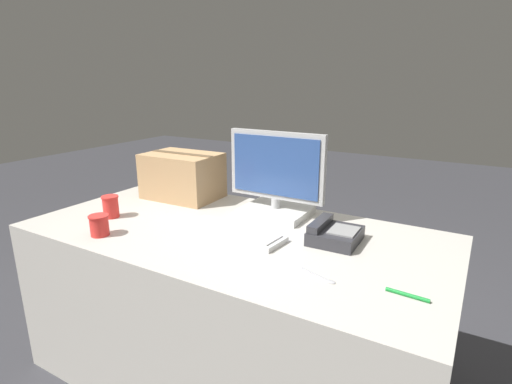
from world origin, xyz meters
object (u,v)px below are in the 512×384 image
paper_cup_right (99,225)px  pen_marker (407,295)px  desk_phone (334,234)px  spoon (323,278)px  cardboard_box (183,176)px  paper_cup_left (111,206)px  keyboard (233,232)px  monitor (276,183)px

paper_cup_right → pen_marker: size_ratio=0.68×
desk_phone → paper_cup_right: paper_cup_right is taller
spoon → pen_marker: (0.26, 0.02, 0.00)m
cardboard_box → paper_cup_left: bearing=-100.7°
keyboard → paper_cup_left: size_ratio=4.49×
pen_marker → spoon: bearing=-171.1°
paper_cup_right → keyboard: bearing=30.7°
paper_cup_left → desk_phone: bearing=13.9°
monitor → paper_cup_right: monitor is taller
keyboard → paper_cup_right: size_ratio=5.28×
keyboard → cardboard_box: bearing=154.7°
cardboard_box → pen_marker: cardboard_box is taller
paper_cup_left → pen_marker: 1.34m
paper_cup_left → spoon: bearing=-3.3°
paper_cup_left → paper_cup_right: (0.14, -0.18, -0.01)m
paper_cup_left → monitor: bearing=32.8°
monitor → keyboard: 0.35m
paper_cup_right → pen_marker: paper_cup_right is taller
desk_phone → paper_cup_right: bearing=-155.0°
keyboard → spoon: size_ratio=3.30×
paper_cup_right → monitor: bearing=49.6°
cardboard_box → pen_marker: bearing=-20.3°
monitor → pen_marker: size_ratio=3.70×
keyboard → paper_cup_left: paper_cup_left is taller
keyboard → pen_marker: keyboard is taller
cardboard_box → monitor: bearing=-0.4°
paper_cup_left → spoon: paper_cup_left is taller
spoon → cardboard_box: (-1.00, 0.49, 0.12)m
keyboard → paper_cup_left: 0.63m
paper_cup_right → cardboard_box: (-0.06, 0.60, 0.08)m
monitor → keyboard: (-0.03, -0.32, -0.15)m
paper_cup_left → pen_marker: bearing=-1.8°
monitor → desk_phone: bearing=-25.9°
paper_cup_right → cardboard_box: size_ratio=0.22×
keyboard → paper_cup_right: 0.56m
cardboard_box → paper_cup_right: bearing=-84.2°
keyboard → pen_marker: bearing=-6.0°
paper_cup_left → paper_cup_right: paper_cup_left is taller
monitor → spoon: 0.66m
keyboard → paper_cup_left: (-0.62, -0.10, 0.04)m
paper_cup_left → spoon: 1.08m
monitor → cardboard_box: (-0.57, 0.00, -0.04)m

